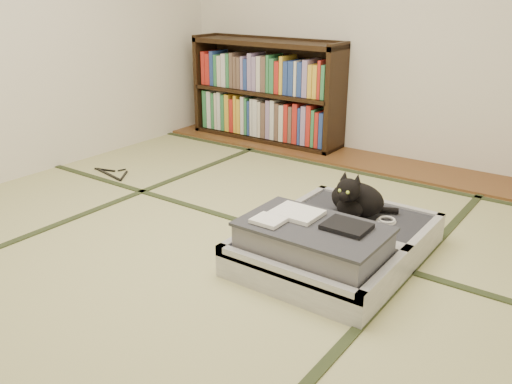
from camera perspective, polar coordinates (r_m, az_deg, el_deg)
The scene contains 8 objects.
floor at distance 3.08m, azimuth -4.59°, elevation -6.04°, with size 4.50×4.50×0.00m, color tan.
wood_strip at distance 4.67m, azimuth 11.44°, elevation 3.25°, with size 4.00×0.50×0.02m, color brown.
tatami_borders at distance 3.43m, azimuth 0.73°, elevation -2.97°, with size 4.00×4.50×0.01m.
bookcase at distance 5.13m, azimuth 1.08°, elevation 10.33°, with size 1.50×0.34×0.96m.
suitcase at distance 2.93m, azimuth 8.10°, elevation -5.27°, with size 0.81×1.08×0.32m.
cat at distance 3.11m, azimuth 10.43°, elevation -0.73°, with size 0.36×0.36×0.29m.
cable_coil at distance 3.11m, azimuth 13.56°, elevation -2.95°, with size 0.11×0.11×0.03m.
hanger at distance 4.42m, azimuth -14.95°, elevation 1.91°, with size 0.40×0.22×0.01m.
Camera 1 is at (1.80, -2.08, 1.39)m, focal length 38.00 mm.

